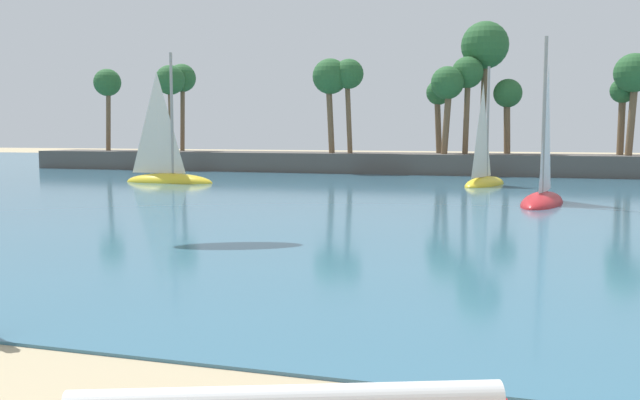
{
  "coord_description": "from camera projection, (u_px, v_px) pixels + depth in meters",
  "views": [
    {
      "loc": [
        5.39,
        -2.2,
        3.67
      ],
      "look_at": [
        0.61,
        13.4,
        2.04
      ],
      "focal_mm": 38.24,
      "sensor_mm": 36.0,
      "label": 1
    }
  ],
  "objects": [
    {
      "name": "sailboat_toward_headland",
      "position": [
        484.0,
        174.0,
        46.36
      ],
      "size": [
        3.37,
        6.21,
        8.62
      ],
      "color": "yellow",
      "rests_on": "sea"
    },
    {
      "name": "palm_headland",
      "position": [
        451.0,
        140.0,
        59.1
      ],
      "size": [
        83.19,
        6.42,
        13.19
      ],
      "color": "#514C47",
      "rests_on": "ground"
    },
    {
      "name": "sailboat_near_shore",
      "position": [
        167.0,
        170.0,
        48.81
      ],
      "size": [
        6.81,
        2.06,
        9.86
      ],
      "color": "yellow",
      "rests_on": "sea"
    },
    {
      "name": "sailboat_mid_bay",
      "position": [
        543.0,
        188.0,
        34.28
      ],
      "size": [
        2.87,
        6.35,
        8.88
      ],
      "color": "red",
      "rests_on": "sea"
    },
    {
      "name": "sea",
      "position": [
        457.0,
        178.0,
        53.97
      ],
      "size": [
        220.0,
        90.66,
        0.06
      ],
      "primitive_type": "cube",
      "color": "#386B84",
      "rests_on": "ground"
    }
  ]
}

